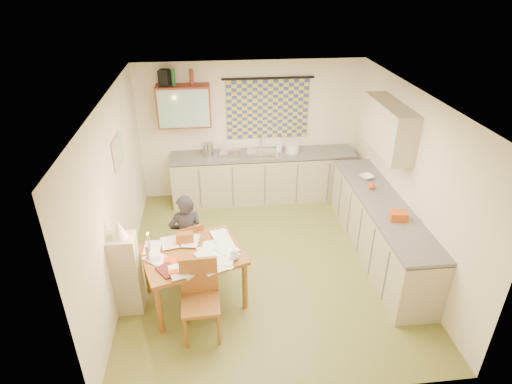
{
  "coord_description": "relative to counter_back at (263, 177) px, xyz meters",
  "views": [
    {
      "loc": [
        -0.7,
        -5.08,
        3.94
      ],
      "look_at": [
        -0.13,
        0.2,
        1.09
      ],
      "focal_mm": 30.0,
      "sensor_mm": 36.0,
      "label": 1
    }
  ],
  "objects": [
    {
      "name": "counter_back",
      "position": [
        0.0,
        0.0,
        0.0
      ],
      "size": [
        3.3,
        0.62,
        0.92
      ],
      "color": "tan",
      "rests_on": "floor"
    },
    {
      "name": "dish_rack",
      "position": [
        -0.6,
        0.0,
        0.5
      ],
      "size": [
        0.4,
        0.36,
        0.06
      ],
      "primitive_type": "cube",
      "rotation": [
        0.0,
        0.0,
        -0.2
      ],
      "color": "silver",
      "rests_on": "counter_back"
    },
    {
      "name": "wall_front",
      "position": [
        -0.19,
        -4.21,
        0.8
      ],
      "size": [
        4.0,
        0.02,
        2.5
      ],
      "primitive_type": "cube",
      "color": "#F6E9C6",
      "rests_on": "floor"
    },
    {
      "name": "curtain_rod",
      "position": [
        0.11,
        0.25,
        1.75
      ],
      "size": [
        1.6,
        0.04,
        0.04
      ],
      "primitive_type": "cylinder",
      "rotation": [
        0.0,
        1.57,
        0.0
      ],
      "color": "black",
      "rests_on": "wall_back"
    },
    {
      "name": "mug",
      "position": [
        -0.7,
        -2.82,
        0.34
      ],
      "size": [
        0.16,
        0.16,
        0.09
      ],
      "primitive_type": "imported",
      "rotation": [
        0.0,
        0.0,
        0.21
      ],
      "color": "white",
      "rests_on": "dining_table"
    },
    {
      "name": "upper_cabinet_right",
      "position": [
        1.64,
        -1.4,
        1.4
      ],
      "size": [
        0.34,
        1.3,
        0.7
      ],
      "primitive_type": "cube",
      "color": "tan",
      "rests_on": "wall_right"
    },
    {
      "name": "letter_rack",
      "position": [
        -1.31,
        -2.42,
        0.38
      ],
      "size": [
        0.22,
        0.11,
        0.16
      ],
      "primitive_type": "cube",
      "rotation": [
        0.0,
        0.0,
        0.05
      ],
      "color": "brown",
      "rests_on": "dining_table"
    },
    {
      "name": "lampshade",
      "position": [
        -2.03,
        -2.71,
        0.75
      ],
      "size": [
        0.2,
        0.2,
        0.22
      ],
      "primitive_type": "cone",
      "color": "beige",
      "rests_on": "shelf_stand"
    },
    {
      "name": "candle_holder",
      "position": [
        -1.74,
        -2.73,
        0.39
      ],
      "size": [
        0.06,
        0.06,
        0.18
      ],
      "primitive_type": "cylinder",
      "rotation": [
        0.0,
        0.0,
        0.06
      ],
      "color": "silver",
      "rests_on": "dining_table"
    },
    {
      "name": "chair_near",
      "position": [
        -1.13,
        -3.23,
        -0.15
      ],
      "size": [
        0.45,
        0.45,
        0.97
      ],
      "rotation": [
        0.0,
        0.0,
        0.03
      ],
      "color": "brown",
      "rests_on": "floor"
    },
    {
      "name": "bottle_brown",
      "position": [
        -1.18,
        0.13,
        1.83
      ],
      "size": [
        0.09,
        0.09,
        0.26
      ],
      "primitive_type": "cylinder",
      "rotation": [
        0.0,
        0.0,
        -0.29
      ],
      "color": "maroon",
      "rests_on": "wall_cabinet"
    },
    {
      "name": "counter_right",
      "position": [
        1.51,
        -1.93,
        -0.0
      ],
      "size": [
        0.62,
        2.95,
        0.92
      ],
      "color": "tan",
      "rests_on": "floor"
    },
    {
      "name": "framed_print",
      "position": [
        -2.16,
        -1.55,
        1.25
      ],
      "size": [
        0.04,
        0.5,
        0.4
      ],
      "primitive_type": "cube",
      "color": "beige",
      "rests_on": "wall_left"
    },
    {
      "name": "orange_box",
      "position": [
        -1.42,
        -3.03,
        0.32
      ],
      "size": [
        0.13,
        0.1,
        0.04
      ],
      "primitive_type": "cube",
      "rotation": [
        0.0,
        0.0,
        0.21
      ],
      "color": "#D04812",
      "rests_on": "dining_table"
    },
    {
      "name": "stove",
      "position": [
        1.51,
        -2.76,
        -0.02
      ],
      "size": [
        0.56,
        0.56,
        0.87
      ],
      "color": "white",
      "rests_on": "floor"
    },
    {
      "name": "tap",
      "position": [
        -0.02,
        0.18,
        0.61
      ],
      "size": [
        0.04,
        0.04,
        0.28
      ],
      "primitive_type": "cylinder",
      "rotation": [
        0.0,
        0.0,
        0.29
      ],
      "color": "silver",
      "rests_on": "counter_back"
    },
    {
      "name": "magazine",
      "position": [
        -1.58,
        -3.02,
        0.31
      ],
      "size": [
        0.44,
        0.45,
        0.02
      ],
      "primitive_type": "imported",
      "rotation": [
        0.0,
        0.0,
        0.61
      ],
      "color": "maroon",
      "rests_on": "dining_table"
    },
    {
      "name": "wall_cabinet",
      "position": [
        -1.34,
        0.13,
        1.35
      ],
      "size": [
        0.9,
        0.34,
        0.7
      ],
      "primitive_type": "cube",
      "color": "maroon",
      "rests_on": "wall_back"
    },
    {
      "name": "mixing_bowl",
      "position": [
        0.53,
        0.0,
        0.55
      ],
      "size": [
        0.29,
        0.29,
        0.16
      ],
      "primitive_type": "cylinder",
      "rotation": [
        0.0,
        0.0,
        -0.22
      ],
      "color": "white",
      "rests_on": "counter_back"
    },
    {
      "name": "person",
      "position": [
        -1.31,
        -2.1,
        0.19
      ],
      "size": [
        0.56,
        0.44,
        1.28
      ],
      "primitive_type": "imported",
      "rotation": [
        0.0,
        0.0,
        3.29
      ],
      "color": "black",
      "rests_on": "floor"
    },
    {
      "name": "window_blind",
      "position": [
        0.11,
        0.27,
        1.2
      ],
      "size": [
        1.45,
        0.03,
        1.05
      ],
      "primitive_type": "cube",
      "color": "navy",
      "rests_on": "wall_back"
    },
    {
      "name": "ceiling",
      "position": [
        -0.19,
        -1.95,
        2.06
      ],
      "size": [
        4.0,
        4.5,
        0.02
      ],
      "primitive_type": "cube",
      "color": "white",
      "rests_on": "floor"
    },
    {
      "name": "eyeglasses",
      "position": [
        -0.97,
        -2.87,
        0.31
      ],
      "size": [
        0.14,
        0.08,
        0.02
      ],
      "primitive_type": "cube",
      "rotation": [
        0.0,
        0.0,
        0.32
      ],
      "color": "black",
      "rests_on": "dining_table"
    },
    {
      "name": "candle",
      "position": [
        -1.71,
        -2.76,
        0.59
      ],
      "size": [
        0.03,
        0.03,
        0.22
      ],
      "primitive_type": "cylinder",
      "rotation": [
        0.0,
        0.0,
        0.11
      ],
      "color": "white",
      "rests_on": "dining_table"
    },
    {
      "name": "wall_back",
      "position": [
        -0.19,
        0.31,
        0.8
      ],
      "size": [
        4.0,
        0.02,
        2.5
      ],
      "primitive_type": "cube",
      "color": "#F6E9C6",
      "rests_on": "floor"
    },
    {
      "name": "orange_bag",
      "position": [
        1.51,
        -2.42,
        0.53
      ],
      "size": [
        0.25,
        0.2,
        0.12
      ],
      "primitive_type": "cube",
      "rotation": [
        0.0,
        0.0,
        -0.19
      ],
      "color": "#D04812",
      "rests_on": "counter_right"
    },
    {
      "name": "speaker",
      "position": [
        -1.62,
        0.13,
        1.83
      ],
      "size": [
        0.2,
        0.23,
        0.26
      ],
      "primitive_type": "cube",
      "rotation": [
        0.0,
        0.0,
        -0.23
      ],
      "color": "black",
      "rests_on": "wall_cabinet"
    },
    {
      "name": "kettle",
      "position": [
        -0.97,
        0.0,
        0.59
      ],
      "size": [
        0.22,
        0.22,
        0.24
      ],
      "primitive_type": "cylinder",
      "rotation": [
        0.0,
        0.0,
        -0.26
      ],
      "color": "silver",
      "rests_on": "counter_back"
    },
    {
      "name": "floor",
      "position": [
        -0.19,
        -1.95,
        -0.46
      ],
      "size": [
        4.0,
        4.5,
        0.02
      ],
      "primitive_type": "cube",
      "color": "olive",
      "rests_on": "ground"
    },
    {
      "name": "bottle_green",
      "position": [
        -1.48,
        0.13,
        1.83
      ],
      "size": [
        0.07,
        0.07,
        0.26
      ],
      "primitive_type": "cylinder",
      "rotation": [
        0.0,
        0.0,
        0.01
      ],
      "color": "#195926",
      "rests_on": "wall_cabinet"
    },
    {
      "name": "book",
      "position": [
        -1.56,
        -2.82,
        0.31
      ],
      "size": [
        0.18,
        0.24,
        0.02
      ],
      "primitive_type": "imported",
      "rotation": [
        0.0,
        0.0,
        -0.03
      ],
      "color": "#D04812",
      "rests_on": "dining_table"
    },
    {
      "name": "candle_flame",
      "position": [
        -1.7,
        -2.76,
        0.71
      ],
      "size": [
        0.02,
        0.02,
        0.02
      ],
      "primitive_type": "sphere",
      "color": "#FFCC66",
      "rests_on": "dining_table"
    },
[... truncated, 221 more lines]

